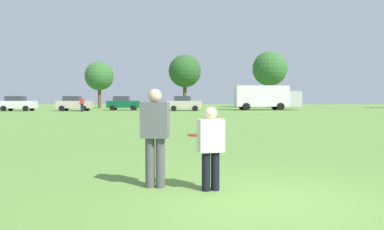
# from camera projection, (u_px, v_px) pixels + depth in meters

# --- Properties ---
(ground_plane) EXTENTS (173.98, 173.98, 0.00)m
(ground_plane) POSITION_uv_depth(u_px,v_px,m) (262.00, 200.00, 5.85)
(ground_plane) COLOR #608C3D
(player_thrower) EXTENTS (0.51, 0.33, 1.77)m
(player_thrower) POSITION_uv_depth(u_px,v_px,m) (155.00, 132.00, 6.61)
(player_thrower) COLOR #4C4C51
(player_thrower) RESTS_ON ground
(player_defender) EXTENTS (0.48, 0.35, 1.46)m
(player_defender) POSITION_uv_depth(u_px,v_px,m) (211.00, 144.00, 6.40)
(player_defender) COLOR black
(player_defender) RESTS_ON ground
(frisbee) EXTENTS (0.27, 0.27, 0.04)m
(frisbee) POSITION_uv_depth(u_px,v_px,m) (195.00, 135.00, 6.57)
(frisbee) COLOR #E54C33
(traffic_cone) EXTENTS (0.32, 0.32, 0.48)m
(traffic_cone) POSITION_uv_depth(u_px,v_px,m) (212.00, 140.00, 11.99)
(traffic_cone) COLOR #D8590C
(traffic_cone) RESTS_ON ground
(parked_car_near_left) EXTENTS (4.27, 2.36, 1.82)m
(parked_car_near_left) POSITION_uv_depth(u_px,v_px,m) (17.00, 103.00, 45.35)
(parked_car_near_left) COLOR silver
(parked_car_near_left) RESTS_ON ground
(parked_car_mid_left) EXTENTS (4.27, 2.36, 1.82)m
(parked_car_mid_left) POSITION_uv_depth(u_px,v_px,m) (74.00, 103.00, 45.62)
(parked_car_mid_left) COLOR #B7AD99
(parked_car_mid_left) RESTS_ON ground
(parked_car_center) EXTENTS (4.27, 2.36, 1.82)m
(parked_car_center) POSITION_uv_depth(u_px,v_px,m) (123.00, 103.00, 48.09)
(parked_car_center) COLOR #0C4C2D
(parked_car_center) RESTS_ON ground
(parked_car_mid_right) EXTENTS (4.27, 2.36, 1.82)m
(parked_car_mid_right) POSITION_uv_depth(u_px,v_px,m) (184.00, 103.00, 45.88)
(parked_car_mid_right) COLOR #B7AD99
(parked_car_mid_right) RESTS_ON ground
(box_truck) EXTENTS (8.60, 3.25, 3.18)m
(box_truck) POSITION_uv_depth(u_px,v_px,m) (266.00, 97.00, 48.53)
(box_truck) COLOR white
(box_truck) RESTS_ON ground
(bystander_sideline_watcher) EXTENTS (0.52, 0.36, 1.73)m
(bystander_sideline_watcher) POSITION_uv_depth(u_px,v_px,m) (82.00, 103.00, 42.87)
(bystander_sideline_watcher) COLOR #1E234C
(bystander_sideline_watcher) RESTS_ON ground
(tree_center_elm) EXTENTS (4.44, 4.44, 7.22)m
(tree_center_elm) POSITION_uv_depth(u_px,v_px,m) (99.00, 76.00, 57.54)
(tree_center_elm) COLOR brown
(tree_center_elm) RESTS_ON ground
(tree_east_birch) EXTENTS (5.36, 5.36, 8.71)m
(tree_east_birch) POSITION_uv_depth(u_px,v_px,m) (185.00, 71.00, 61.26)
(tree_east_birch) COLOR brown
(tree_east_birch) RESTS_ON ground
(tree_east_oak) EXTENTS (5.71, 5.71, 9.28)m
(tree_east_oak) POSITION_uv_depth(u_px,v_px,m) (270.00, 69.00, 61.14)
(tree_east_oak) COLOR brown
(tree_east_oak) RESTS_ON ground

